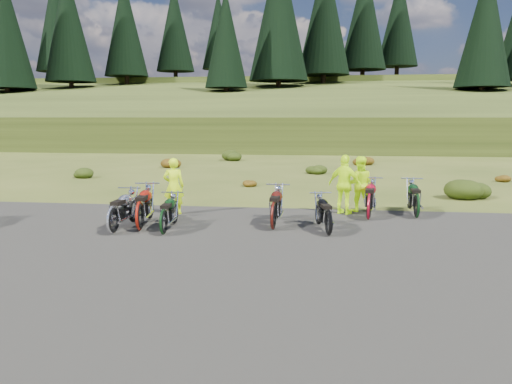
# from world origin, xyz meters

# --- Properties ---
(ground) EXTENTS (300.00, 300.00, 0.00)m
(ground) POSITION_xyz_m (0.00, 0.00, 0.00)
(ground) COLOR #3C4818
(ground) RESTS_ON ground
(gravel_pad) EXTENTS (20.00, 12.00, 0.04)m
(gravel_pad) POSITION_xyz_m (0.00, -2.00, 0.00)
(gravel_pad) COLOR black
(gravel_pad) RESTS_ON ground
(hill_slope) EXTENTS (300.00, 45.97, 9.37)m
(hill_slope) POSITION_xyz_m (0.00, 50.00, 0.00)
(hill_slope) COLOR #2B3712
(hill_slope) RESTS_ON ground
(hill_plateau) EXTENTS (300.00, 90.00, 9.17)m
(hill_plateau) POSITION_xyz_m (0.00, 110.00, 0.00)
(hill_plateau) COLOR #2B3712
(hill_plateau) RESTS_ON ground
(conifer_14) EXTENTS (5.28, 5.28, 14.00)m
(conifer_14) POSITION_xyz_m (-51.00, 70.00, 16.55)
(conifer_14) COLOR black
(conifer_14) RESTS_ON ground
(conifer_15) EXTENTS (7.92, 7.92, 20.00)m
(conifer_15) POSITION_xyz_m (-45.00, 76.00, 20.16)
(conifer_15) COLOR black
(conifer_15) RESTS_ON ground
(conifer_16) EXTENTS (7.48, 7.48, 19.00)m
(conifer_16) POSITION_xyz_m (-39.00, 51.00, 15.28)
(conifer_16) COLOR black
(conifer_16) RESTS_ON ground
(conifer_17) EXTENTS (7.04, 7.04, 18.00)m
(conifer_17) POSITION_xyz_m (-33.00, 57.00, 15.97)
(conifer_17) COLOR black
(conifer_17) RESTS_ON ground
(conifer_18) EXTENTS (6.60, 6.60, 17.00)m
(conifer_18) POSITION_xyz_m (-27.00, 63.00, 16.66)
(conifer_18) COLOR black
(conifer_18) RESTS_ON ground
(conifer_19) EXTENTS (6.16, 6.16, 16.00)m
(conifer_19) POSITION_xyz_m (-21.00, 69.00, 17.36)
(conifer_19) COLOR black
(conifer_19) RESTS_ON ground
(conifer_20) EXTENTS (5.72, 5.72, 15.00)m
(conifer_20) POSITION_xyz_m (-15.00, 75.00, 17.65)
(conifer_20) COLOR black
(conifer_20) RESTS_ON ground
(conifer_21) EXTENTS (5.28, 5.28, 14.00)m
(conifer_21) POSITION_xyz_m (-9.00, 50.00, 12.56)
(conifer_21) COLOR black
(conifer_21) RESTS_ON ground
(conifer_22) EXTENTS (7.92, 7.92, 20.00)m
(conifer_22) POSITION_xyz_m (-3.00, 56.00, 16.77)
(conifer_22) COLOR black
(conifer_22) RESTS_ON ground
(conifer_23) EXTENTS (7.48, 7.48, 19.00)m
(conifer_23) POSITION_xyz_m (3.00, 62.00, 17.47)
(conifer_23) COLOR black
(conifer_23) RESTS_ON ground
(conifer_24) EXTENTS (7.04, 7.04, 18.00)m
(conifer_24) POSITION_xyz_m (9.00, 68.00, 18.16)
(conifer_24) COLOR black
(conifer_24) RESTS_ON ground
(conifer_25) EXTENTS (6.60, 6.60, 17.00)m
(conifer_25) POSITION_xyz_m (15.00, 74.00, 18.66)
(conifer_25) COLOR black
(conifer_25) RESTS_ON ground
(conifer_26) EXTENTS (6.16, 6.16, 16.00)m
(conifer_26) POSITION_xyz_m (21.00, 49.00, 13.37)
(conifer_26) COLOR black
(conifer_26) RESTS_ON ground
(shrub_1) EXTENTS (1.03, 1.03, 0.61)m
(shrub_1) POSITION_xyz_m (-9.10, 11.30, 0.31)
(shrub_1) COLOR #21320C
(shrub_1) RESTS_ON ground
(shrub_2) EXTENTS (1.30, 1.30, 0.77)m
(shrub_2) POSITION_xyz_m (-6.20, 16.60, 0.38)
(shrub_2) COLOR #62340C
(shrub_2) RESTS_ON ground
(shrub_3) EXTENTS (1.56, 1.56, 0.92)m
(shrub_3) POSITION_xyz_m (-3.30, 21.90, 0.46)
(shrub_3) COLOR #21320C
(shrub_3) RESTS_ON ground
(shrub_4) EXTENTS (0.77, 0.77, 0.45)m
(shrub_4) POSITION_xyz_m (-0.40, 9.20, 0.23)
(shrub_4) COLOR #62340C
(shrub_4) RESTS_ON ground
(shrub_5) EXTENTS (1.03, 1.03, 0.61)m
(shrub_5) POSITION_xyz_m (2.50, 14.50, 0.31)
(shrub_5) COLOR #21320C
(shrub_5) RESTS_ON ground
(shrub_6) EXTENTS (1.30, 1.30, 0.77)m
(shrub_6) POSITION_xyz_m (5.40, 19.80, 0.38)
(shrub_6) COLOR #62340C
(shrub_6) RESTS_ON ground
(shrub_7) EXTENTS (1.56, 1.56, 0.92)m
(shrub_7) POSITION_xyz_m (8.30, 7.10, 0.46)
(shrub_7) COLOR #21320C
(shrub_7) RESTS_ON ground
(shrub_8) EXTENTS (0.77, 0.77, 0.45)m
(shrub_8) POSITION_xyz_m (11.20, 12.40, 0.23)
(shrub_8) COLOR #62340C
(shrub_8) RESTS_ON ground
(motorcycle_1) EXTENTS (1.06, 2.29, 1.15)m
(motorcycle_1) POSITION_xyz_m (-2.02, 0.25, 0.00)
(motorcycle_1) COLOR maroon
(motorcycle_1) RESTS_ON ground
(motorcycle_2) EXTENTS (0.74, 1.91, 0.98)m
(motorcycle_2) POSITION_xyz_m (-1.23, -0.14, 0.00)
(motorcycle_2) COLOR black
(motorcycle_2) RESTS_ON ground
(motorcycle_3) EXTENTS (0.73, 2.08, 1.08)m
(motorcycle_3) POSITION_xyz_m (-2.55, -0.23, 0.00)
(motorcycle_3) COLOR #B6B6BB
(motorcycle_3) RESTS_ON ground
(motorcycle_4) EXTENTS (0.75, 2.13, 1.11)m
(motorcycle_4) POSITION_xyz_m (1.51, 0.80, 0.00)
(motorcycle_4) COLOR #44100B
(motorcycle_4) RESTS_ON ground
(motorcycle_5) EXTENTS (1.01, 1.97, 0.98)m
(motorcycle_5) POSITION_xyz_m (2.98, 0.31, 0.00)
(motorcycle_5) COLOR black
(motorcycle_5) RESTS_ON ground
(motorcycle_6) EXTENTS (1.02, 2.26, 1.14)m
(motorcycle_6) POSITION_xyz_m (4.19, 2.48, 0.00)
(motorcycle_6) COLOR maroon
(motorcycle_6) RESTS_ON ground
(motorcycle_7) EXTENTS (0.75, 2.11, 1.10)m
(motorcycle_7) POSITION_xyz_m (5.63, 2.90, 0.00)
(motorcycle_7) COLOR black
(motorcycle_7) RESTS_ON ground
(person_middle) EXTENTS (0.71, 0.54, 1.76)m
(person_middle) POSITION_xyz_m (-1.76, 2.57, 0.88)
(person_middle) COLOR #D1FF0D
(person_middle) RESTS_ON ground
(person_right_a) EXTENTS (0.88, 0.70, 1.77)m
(person_right_a) POSITION_xyz_m (3.98, 3.79, 0.88)
(person_right_a) COLOR #D1FF0D
(person_right_a) RESTS_ON ground
(person_right_b) EXTENTS (1.17, 0.90, 1.85)m
(person_right_b) POSITION_xyz_m (3.51, 3.27, 0.92)
(person_right_b) COLOR #D1FF0D
(person_right_b) RESTS_ON ground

